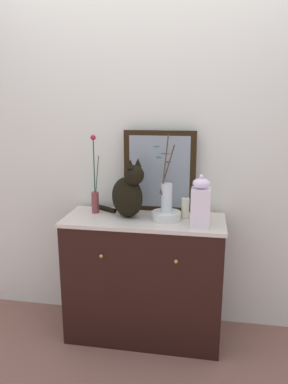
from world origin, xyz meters
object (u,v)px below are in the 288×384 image
cat_sitting (128,193)px  vase_glass_clear (166,194)px  sideboard (144,278)px  bowl_porcelain (166,216)px  jar_lidded_porcelain (201,203)px  vase_slim_green (95,194)px  mirror_leaning (160,172)px  candle_pillar (185,208)px

cat_sitting → vase_glass_clear: bearing=-2.1°
sideboard → vase_glass_clear: vase_glass_clear is taller
bowl_porcelain → jar_lidded_porcelain: jar_lidded_porcelain is taller
vase_slim_green → bowl_porcelain: bearing=-7.9°
cat_sitting → jar_lidded_porcelain: size_ratio=1.32×
sideboard → vase_slim_green: bearing=169.0°
vase_slim_green → jar_lidded_porcelain: vase_slim_green is taller
jar_lidded_porcelain → cat_sitting: bearing=168.3°
cat_sitting → jar_lidded_porcelain: (0.48, -0.10, -0.02)m
mirror_leaning → vase_glass_clear: bearing=-70.0°
mirror_leaning → jar_lidded_porcelain: mirror_leaning is taller
candle_pillar → vase_slim_green: bearing=178.6°
bowl_porcelain → vase_glass_clear: bearing=126.3°
vase_glass_clear → jar_lidded_porcelain: size_ratio=1.54×
vase_glass_clear → jar_lidded_porcelain: vase_glass_clear is taller
bowl_porcelain → vase_slim_green: bearing=172.1°
candle_pillar → bowl_porcelain: bearing=-155.6°
sideboard → bowl_porcelain: bearing=-0.4°
mirror_leaning → candle_pillar: bearing=-36.3°
jar_lidded_porcelain → candle_pillar: 0.19m
vase_slim_green → vase_glass_clear: bearing=-7.6°
vase_slim_green → candle_pillar: 0.63m
mirror_leaning → cat_sitting: bearing=-135.2°
bowl_porcelain → vase_glass_clear: vase_glass_clear is taller
bowl_porcelain → jar_lidded_porcelain: size_ratio=0.58×
sideboard → vase_glass_clear: (0.15, 0.00, 0.61)m
mirror_leaning → bowl_porcelain: mirror_leaning is taller
cat_sitting → bowl_porcelain: size_ratio=2.27×
sideboard → mirror_leaning: mirror_leaning is taller
mirror_leaning → candle_pillar: mirror_leaning is taller
sideboard → candle_pillar: size_ratio=7.23×
mirror_leaning → vase_glass_clear: (0.07, -0.19, -0.11)m
mirror_leaning → vase_slim_green: 0.47m
sideboard → bowl_porcelain: 0.48m
jar_lidded_porcelain → sideboard: bearing=166.6°
jar_lidded_porcelain → vase_slim_green: bearing=167.8°
cat_sitting → candle_pillar: size_ratio=2.91×
sideboard → vase_slim_green: 0.67m
vase_slim_green → jar_lidded_porcelain: (0.72, -0.16, 0.01)m
candle_pillar → mirror_leaning: bearing=143.7°
sideboard → candle_pillar: candle_pillar is taller
mirror_leaning → candle_pillar: size_ratio=3.82×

